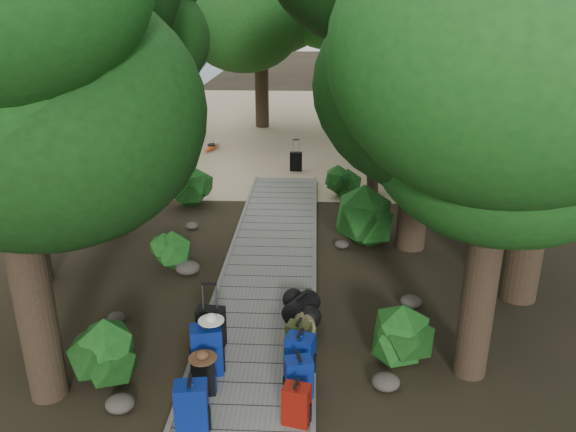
# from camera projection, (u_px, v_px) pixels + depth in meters

# --- Properties ---
(ground) EXTENTS (120.00, 120.00, 0.00)m
(ground) POSITION_uv_depth(u_px,v_px,m) (268.00, 281.00, 11.66)
(ground) COLOR black
(ground) RESTS_ON ground
(sand_beach) EXTENTS (40.00, 22.00, 0.02)m
(sand_beach) POSITION_uv_depth(u_px,v_px,m) (296.00, 125.00, 26.60)
(sand_beach) COLOR tan
(sand_beach) RESTS_ON ground
(boardwalk) EXTENTS (2.00, 12.00, 0.12)m
(boardwalk) POSITION_uv_depth(u_px,v_px,m) (272.00, 258.00, 12.57)
(boardwalk) COLOR slate
(boardwalk) RESTS_ON ground
(backpack_left_a) EXTENTS (0.46, 0.35, 0.80)m
(backpack_left_a) POSITION_uv_depth(u_px,v_px,m) (191.00, 405.00, 7.29)
(backpack_left_a) COLOR navy
(backpack_left_a) RESTS_ON boardwalk
(backpack_left_b) EXTENTS (0.37, 0.30, 0.61)m
(backpack_left_b) POSITION_uv_depth(u_px,v_px,m) (203.00, 375.00, 8.04)
(backpack_left_b) COLOR black
(backpack_left_b) RESTS_ON boardwalk
(backpack_left_c) EXTENTS (0.53, 0.43, 0.87)m
(backpack_left_c) POSITION_uv_depth(u_px,v_px,m) (207.00, 347.00, 8.45)
(backpack_left_c) COLOR navy
(backpack_left_c) RESTS_ON boardwalk
(backpack_right_a) EXTENTS (0.41, 0.33, 0.63)m
(backpack_right_a) POSITION_uv_depth(u_px,v_px,m) (297.00, 403.00, 7.46)
(backpack_right_a) COLOR maroon
(backpack_right_a) RESTS_ON boardwalk
(backpack_right_b) EXTENTS (0.44, 0.35, 0.70)m
(backpack_right_b) POSITION_uv_depth(u_px,v_px,m) (298.00, 376.00, 7.93)
(backpack_right_b) COLOR navy
(backpack_right_b) RESTS_ON boardwalk
(backpack_right_c) EXTENTS (0.48, 0.39, 0.72)m
(backpack_right_c) POSITION_uv_depth(u_px,v_px,m) (300.00, 353.00, 8.45)
(backpack_right_c) COLOR navy
(backpack_right_c) RESTS_ON boardwalk
(backpack_right_d) EXTENTS (0.43, 0.36, 0.57)m
(backpack_right_d) POSITION_uv_depth(u_px,v_px,m) (299.00, 337.00, 9.00)
(backpack_right_d) COLOR #344118
(backpack_right_d) RESTS_ON boardwalk
(duffel_right_khaki) EXTENTS (0.37, 0.54, 0.35)m
(duffel_right_khaki) POSITION_uv_depth(u_px,v_px,m) (305.00, 320.00, 9.68)
(duffel_right_khaki) COLOR brown
(duffel_right_khaki) RESTS_ON boardwalk
(duffel_right_black) EXTENTS (0.69, 0.79, 0.42)m
(duffel_right_black) POSITION_uv_depth(u_px,v_px,m) (301.00, 308.00, 9.99)
(duffel_right_black) COLOR black
(duffel_right_black) RESTS_ON boardwalk
(suitcase_on_boardwalk) EXTENTS (0.47, 0.29, 0.69)m
(suitcase_on_boardwalk) POSITION_uv_depth(u_px,v_px,m) (211.00, 327.00, 9.15)
(suitcase_on_boardwalk) COLOR black
(suitcase_on_boardwalk) RESTS_ON boardwalk
(lone_suitcase_on_sand) EXTENTS (0.42, 0.25, 0.64)m
(lone_suitcase_on_sand) POSITION_uv_depth(u_px,v_px,m) (296.00, 161.00, 19.21)
(lone_suitcase_on_sand) COLOR black
(lone_suitcase_on_sand) RESTS_ON sand_beach
(hat_brown) EXTENTS (0.41, 0.41, 0.12)m
(hat_brown) POSITION_uv_depth(u_px,v_px,m) (202.00, 355.00, 7.88)
(hat_brown) COLOR #51351E
(hat_brown) RESTS_ON backpack_left_b
(hat_white) EXTENTS (0.39, 0.39, 0.13)m
(hat_white) POSITION_uv_depth(u_px,v_px,m) (211.00, 317.00, 8.32)
(hat_white) COLOR silver
(hat_white) RESTS_ON backpack_left_c
(kayak) EXTENTS (1.15, 2.87, 0.28)m
(kayak) POSITION_uv_depth(u_px,v_px,m) (212.00, 146.00, 22.05)
(kayak) COLOR #B6360F
(kayak) RESTS_ON sand_beach
(sun_lounger) EXTENTS (1.11, 1.86, 0.57)m
(sun_lounger) POSITION_uv_depth(u_px,v_px,m) (365.00, 157.00, 19.94)
(sun_lounger) COLOR silver
(sun_lounger) RESTS_ON sand_beach
(tree_right_a) EXTENTS (4.31, 4.31, 7.18)m
(tree_right_a) POSITION_uv_depth(u_px,v_px,m) (499.00, 148.00, 7.52)
(tree_right_a) COLOR black
(tree_right_a) RESTS_ON ground
(tree_right_b) EXTENTS (5.63, 5.63, 10.06)m
(tree_right_b) POSITION_uv_depth(u_px,v_px,m) (560.00, 28.00, 9.25)
(tree_right_b) COLOR black
(tree_right_b) RESTS_ON ground
(tree_right_c) EXTENTS (5.58, 5.58, 9.66)m
(tree_right_c) POSITION_uv_depth(u_px,v_px,m) (427.00, 33.00, 11.60)
(tree_right_c) COLOR black
(tree_right_c) RESTS_ON ground
(tree_right_e) EXTENTS (5.46, 5.46, 9.82)m
(tree_right_e) POSITION_uv_depth(u_px,v_px,m) (434.00, 21.00, 16.79)
(tree_right_e) COLOR black
(tree_right_e) RESTS_ON ground
(tree_right_f) EXTENTS (5.71, 5.71, 10.20)m
(tree_right_f) POSITION_uv_depth(u_px,v_px,m) (490.00, 13.00, 18.90)
(tree_right_f) COLOR black
(tree_right_f) RESTS_ON ground
(tree_left_a) EXTENTS (4.52, 4.52, 7.54)m
(tree_left_a) POSITION_uv_depth(u_px,v_px,m) (5.00, 144.00, 6.97)
(tree_left_a) COLOR black
(tree_left_a) RESTS_ON ground
(tree_left_c) EXTENTS (5.07, 5.07, 8.82)m
(tree_left_c) POSITION_uv_depth(u_px,v_px,m) (92.00, 51.00, 12.67)
(tree_left_c) COLOR black
(tree_left_c) RESTS_ON ground
(tree_back_a) EXTENTS (5.15, 5.15, 8.91)m
(tree_back_a) POSITION_uv_depth(u_px,v_px,m) (261.00, 27.00, 24.64)
(tree_back_a) COLOR black
(tree_back_a) RESTS_ON ground
(tree_back_b) EXTENTS (5.75, 5.75, 10.26)m
(tree_back_b) POSITION_uv_depth(u_px,v_px,m) (345.00, 10.00, 24.13)
(tree_back_b) COLOR black
(tree_back_b) RESTS_ON ground
(tree_back_c) EXTENTS (5.46, 5.46, 9.82)m
(tree_back_c) POSITION_uv_depth(u_px,v_px,m) (407.00, 16.00, 24.30)
(tree_back_c) COLOR black
(tree_back_c) RESTS_ON ground
(tree_back_d) EXTENTS (4.39, 4.39, 7.31)m
(tree_back_d) POSITION_uv_depth(u_px,v_px,m) (153.00, 48.00, 23.65)
(tree_back_d) COLOR black
(tree_back_d) RESTS_ON ground
(palm_right_a) EXTENTS (4.68, 4.68, 7.98)m
(palm_right_a) POSITION_uv_depth(u_px,v_px,m) (384.00, 57.00, 15.93)
(palm_right_a) COLOR #174312
(palm_right_a) RESTS_ON ground
(palm_right_b) EXTENTS (4.35, 4.35, 8.39)m
(palm_right_b) POSITION_uv_depth(u_px,v_px,m) (429.00, 38.00, 20.80)
(palm_right_b) COLOR #174312
(palm_right_b) RESTS_ON ground
(palm_right_c) EXTENTS (4.11, 4.11, 6.54)m
(palm_right_c) POSITION_uv_depth(u_px,v_px,m) (359.00, 63.00, 21.62)
(palm_right_c) COLOR #174312
(palm_right_c) RESTS_ON ground
(palm_left_a) EXTENTS (4.30, 4.30, 6.84)m
(palm_left_a) POSITION_uv_depth(u_px,v_px,m) (136.00, 74.00, 16.92)
(palm_left_a) COLOR #174312
(palm_left_a) RESTS_ON ground
(rock_left_a) EXTENTS (0.42, 0.38, 0.23)m
(rock_left_a) POSITION_uv_depth(u_px,v_px,m) (120.00, 404.00, 7.92)
(rock_left_a) COLOR #4C473F
(rock_left_a) RESTS_ON ground
(rock_left_b) EXTENTS (0.32, 0.29, 0.18)m
(rock_left_b) POSITION_uv_depth(u_px,v_px,m) (116.00, 317.00, 10.15)
(rock_left_b) COLOR #4C473F
(rock_left_b) RESTS_ON ground
(rock_left_c) EXTENTS (0.53, 0.47, 0.29)m
(rock_left_c) POSITION_uv_depth(u_px,v_px,m) (188.00, 268.00, 11.93)
(rock_left_c) COLOR #4C473F
(rock_left_c) RESTS_ON ground
(rock_left_d) EXTENTS (0.32, 0.29, 0.18)m
(rock_left_d) POSITION_uv_depth(u_px,v_px,m) (192.00, 225.00, 14.35)
(rock_left_d) COLOR #4C473F
(rock_left_d) RESTS_ON ground
(rock_right_a) EXTENTS (0.43, 0.39, 0.24)m
(rock_right_a) POSITION_uv_depth(u_px,v_px,m) (386.00, 382.00, 8.37)
(rock_right_a) COLOR #4C473F
(rock_right_a) RESTS_ON ground
(rock_right_b) EXTENTS (0.41, 0.37, 0.23)m
(rock_right_b) POSITION_uv_depth(u_px,v_px,m) (411.00, 301.00, 10.64)
(rock_right_b) COLOR #4C473F
(rock_right_b) RESTS_ON ground
(rock_right_c) EXTENTS (0.34, 0.31, 0.19)m
(rock_right_c) POSITION_uv_depth(u_px,v_px,m) (342.00, 244.00, 13.22)
(rock_right_c) COLOR #4C473F
(rock_right_c) RESTS_ON ground
(rock_right_d) EXTENTS (0.51, 0.46, 0.28)m
(rock_right_d) POSITION_uv_depth(u_px,v_px,m) (377.00, 208.00, 15.38)
(rock_right_d) COLOR #4C473F
(rock_right_d) RESTS_ON ground
(shrub_left_a) EXTENTS (1.08, 1.08, 0.97)m
(shrub_left_a) POSITION_uv_depth(u_px,v_px,m) (101.00, 355.00, 8.38)
(shrub_left_a) COLOR #164A16
(shrub_left_a) RESTS_ON ground
(shrub_left_b) EXTENTS (0.89, 0.89, 0.80)m
(shrub_left_b) POSITION_uv_depth(u_px,v_px,m) (166.00, 251.00, 12.13)
(shrub_left_b) COLOR #164A16
(shrub_left_b) RESTS_ON ground
(shrub_left_c) EXTENTS (1.26, 1.26, 1.14)m
(shrub_left_c) POSITION_uv_depth(u_px,v_px,m) (190.00, 185.00, 15.98)
(shrub_left_c) COLOR #164A16
(shrub_left_c) RESTS_ON ground
(shrub_right_a) EXTENTS (0.96, 0.96, 0.86)m
(shrub_right_a) POSITION_uv_depth(u_px,v_px,m) (399.00, 338.00, 8.92)
(shrub_right_a) COLOR #164A16
(shrub_right_a) RESTS_ON ground
(shrub_right_b) EXTENTS (1.44, 1.44, 1.29)m
(shrub_right_b) POSITION_uv_depth(u_px,v_px,m) (368.00, 221.00, 13.14)
(shrub_right_b) COLOR #164A16
(shrub_right_b) RESTS_ON ground
(shrub_right_c) EXTENTS (0.96, 0.96, 0.86)m
(shrub_right_c) POSITION_uv_depth(u_px,v_px,m) (343.00, 184.00, 16.53)
(shrub_right_c) COLOR #164A16
(shrub_right_c) RESTS_ON ground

